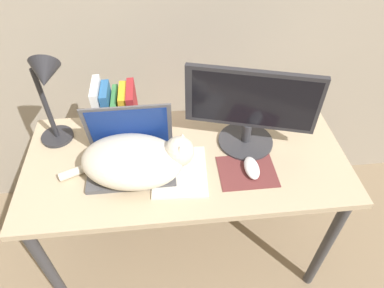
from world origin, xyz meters
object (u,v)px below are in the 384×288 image
Objects in this scene: computer_mouse at (252,168)px; notepad at (180,171)px; laptop at (131,154)px; book_row at (117,112)px; desk_lamp at (47,89)px; cat at (136,160)px; external_monitor at (250,108)px.

computer_mouse reaches higher than notepad.
laptop is 1.34× the size of book_row.
desk_lamp is 1.53× the size of notepad.
cat is 2.08× the size of book_row.
desk_lamp reaches higher than notepad.
notepad is at bearing -25.03° from desk_lamp.
laptop is 1.24× the size of notepad.
computer_mouse is at bearing -17.90° from desk_lamp.
laptop is 0.06m from cat.
computer_mouse is at bearing -94.14° from external_monitor.
external_monitor is (0.44, 0.12, 0.11)m from cat.
desk_lamp is at bearing 146.30° from cat.
laptop and book_row have the same top height.
laptop is 0.64× the size of cat.
desk_lamp is (-0.23, -0.04, 0.16)m from book_row.
computer_mouse is 0.28× the size of desk_lamp.
cat is 4.50× the size of computer_mouse.
book_row is at bearing 151.14° from computer_mouse.
laptop is at bearing -171.79° from external_monitor.
book_row is 0.36m from notepad.
computer_mouse is (0.45, -0.09, -0.03)m from laptop.
external_monitor is at bearing -6.02° from desk_lamp.
desk_lamp is 0.57m from notepad.
cat is at bearing 175.15° from notepad.
desk_lamp reaches higher than laptop.
laptop is 0.81× the size of desk_lamp.
cat is 0.44m from computer_mouse.
desk_lamp is (-0.73, 0.24, 0.25)m from computer_mouse.
external_monitor is at bearing 8.21° from laptop.
notepad is at bearing -20.90° from laptop.
external_monitor is at bearing -13.14° from book_row.
laptop is 0.46m from computer_mouse.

